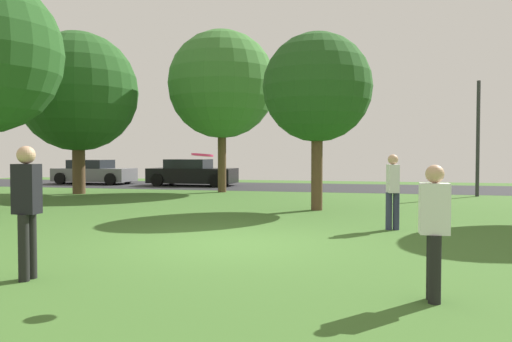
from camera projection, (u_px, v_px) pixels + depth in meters
ground_plane at (229, 244)px, 9.42m from camera, size 44.00×44.00×0.00m
road_strip at (322, 187)px, 24.96m from camera, size 44.00×6.40×0.01m
birch_tree_lone at (222, 85)px, 21.79m from camera, size 4.64×4.64×6.98m
maple_tree_far at (317, 88)px, 14.88m from camera, size 3.22×3.22×5.23m
oak_tree_left at (78, 92)px, 20.91m from camera, size 4.91×4.91×6.69m
person_thrower at (27, 205)px, 6.69m from camera, size 0.33×0.30×1.78m
person_catcher at (434, 227)px, 5.71m from camera, size 0.33×0.30×1.55m
person_walking at (393, 188)px, 11.09m from camera, size 0.30×0.36×1.66m
frisbee_disc at (202, 155)px, 6.20m from camera, size 0.38×0.38×0.05m
parked_car_grey at (94, 173)px, 27.93m from camera, size 4.29×2.07×1.32m
parked_car_black at (192, 173)px, 26.33m from camera, size 4.45×2.11×1.37m
street_lamp_post at (478, 139)px, 19.68m from camera, size 0.14×0.14×4.50m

